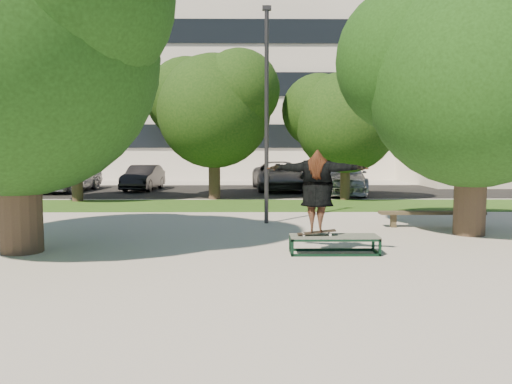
{
  "coord_description": "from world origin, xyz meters",
  "views": [
    {
      "loc": [
        0.54,
        -9.27,
        2.14
      ],
      "look_at": [
        0.65,
        0.6,
        1.29
      ],
      "focal_mm": 35.0,
      "sensor_mm": 36.0,
      "label": 1
    }
  ],
  "objects_px": {
    "bench": "(432,214)",
    "car_dark": "(143,178)",
    "tree_right": "(470,69)",
    "car_silver_b": "(342,178)",
    "car_grey": "(279,176)",
    "lamppost": "(267,113)",
    "grind_box": "(334,244)",
    "tree_left": "(11,36)",
    "car_silver_a": "(69,175)"
  },
  "relations": [
    {
      "from": "bench",
      "to": "car_dark",
      "type": "xyz_separation_m",
      "value": [
        -10.5,
        12.3,
        0.28
      ]
    },
    {
      "from": "tree_right",
      "to": "car_silver_b",
      "type": "height_order",
      "value": "tree_right"
    },
    {
      "from": "tree_right",
      "to": "car_grey",
      "type": "height_order",
      "value": "tree_right"
    },
    {
      "from": "car_grey",
      "to": "car_dark",
      "type": "bearing_deg",
      "value": 175.98
    },
    {
      "from": "lamppost",
      "to": "car_silver_b",
      "type": "relative_size",
      "value": 1.14
    },
    {
      "from": "grind_box",
      "to": "car_dark",
      "type": "relative_size",
      "value": 0.46
    },
    {
      "from": "tree_left",
      "to": "car_grey",
      "type": "xyz_separation_m",
      "value": [
        6.31,
        15.4,
        -3.68
      ]
    },
    {
      "from": "lamppost",
      "to": "car_dark",
      "type": "xyz_separation_m",
      "value": [
        -6.0,
        11.5,
        -2.5
      ]
    },
    {
      "from": "tree_left",
      "to": "lamppost",
      "type": "relative_size",
      "value": 1.16
    },
    {
      "from": "grind_box",
      "to": "bench",
      "type": "xyz_separation_m",
      "value": [
        3.25,
        3.41,
        0.18
      ]
    },
    {
      "from": "lamppost",
      "to": "car_silver_b",
      "type": "bearing_deg",
      "value": 67.25
    },
    {
      "from": "car_grey",
      "to": "car_silver_b",
      "type": "relative_size",
      "value": 1.0
    },
    {
      "from": "car_grey",
      "to": "car_silver_b",
      "type": "height_order",
      "value": "car_silver_b"
    },
    {
      "from": "car_silver_a",
      "to": "car_grey",
      "type": "distance_m",
      "value": 10.63
    },
    {
      "from": "tree_left",
      "to": "tree_right",
      "type": "relative_size",
      "value": 1.09
    },
    {
      "from": "car_silver_a",
      "to": "car_dark",
      "type": "bearing_deg",
      "value": 16.14
    },
    {
      "from": "bench",
      "to": "car_dark",
      "type": "relative_size",
      "value": 0.73
    },
    {
      "from": "tree_right",
      "to": "car_dark",
      "type": "bearing_deg",
      "value": 129.14
    },
    {
      "from": "lamppost",
      "to": "bench",
      "type": "height_order",
      "value": "lamppost"
    },
    {
      "from": "car_grey",
      "to": "tree_left",
      "type": "bearing_deg",
      "value": -116.28
    },
    {
      "from": "car_dark",
      "to": "car_silver_b",
      "type": "height_order",
      "value": "car_silver_b"
    },
    {
      "from": "car_silver_a",
      "to": "tree_left",
      "type": "bearing_deg",
      "value": -68.81
    },
    {
      "from": "tree_left",
      "to": "grind_box",
      "type": "relative_size",
      "value": 3.95
    },
    {
      "from": "car_dark",
      "to": "car_grey",
      "type": "xyz_separation_m",
      "value": [
        7.02,
        -0.0,
        0.09
      ]
    },
    {
      "from": "bench",
      "to": "car_silver_b",
      "type": "xyz_separation_m",
      "value": [
        -0.59,
        10.12,
        0.41
      ]
    },
    {
      "from": "bench",
      "to": "tree_left",
      "type": "bearing_deg",
      "value": -161.98
    },
    {
      "from": "car_dark",
      "to": "lamppost",
      "type": "bearing_deg",
      "value": -58.71
    },
    {
      "from": "bench",
      "to": "car_dark",
      "type": "distance_m",
      "value": 16.17
    },
    {
      "from": "tree_left",
      "to": "tree_right",
      "type": "xyz_separation_m",
      "value": [
        10.21,
        1.99,
        -0.33
      ]
    },
    {
      "from": "tree_left",
      "to": "car_silver_a",
      "type": "distance_m",
      "value": 15.72
    },
    {
      "from": "car_silver_a",
      "to": "grind_box",
      "type": "bearing_deg",
      "value": -49.24
    },
    {
      "from": "tree_right",
      "to": "bench",
      "type": "height_order",
      "value": "tree_right"
    },
    {
      "from": "grind_box",
      "to": "car_silver_b",
      "type": "relative_size",
      "value": 0.34
    },
    {
      "from": "tree_right",
      "to": "car_dark",
      "type": "height_order",
      "value": "tree_right"
    },
    {
      "from": "bench",
      "to": "tree_right",
      "type": "bearing_deg",
      "value": -69.16
    },
    {
      "from": "tree_left",
      "to": "car_silver_b",
      "type": "bearing_deg",
      "value": 55.18
    },
    {
      "from": "lamppost",
      "to": "grind_box",
      "type": "distance_m",
      "value": 5.3
    },
    {
      "from": "car_silver_b",
      "to": "tree_left",
      "type": "bearing_deg",
      "value": -116.06
    },
    {
      "from": "car_grey",
      "to": "car_silver_a",
      "type": "bearing_deg",
      "value": 179.83
    },
    {
      "from": "tree_left",
      "to": "bench",
      "type": "distance_m",
      "value": 11.05
    },
    {
      "from": "tree_left",
      "to": "lamppost",
      "type": "distance_m",
      "value": 6.7
    },
    {
      "from": "bench",
      "to": "car_dark",
      "type": "bearing_deg",
      "value": 130.91
    },
    {
      "from": "tree_left",
      "to": "car_silver_a",
      "type": "height_order",
      "value": "tree_left"
    },
    {
      "from": "grind_box",
      "to": "car_dark",
      "type": "height_order",
      "value": "car_dark"
    },
    {
      "from": "car_dark",
      "to": "tree_right",
      "type": "bearing_deg",
      "value": -47.12
    },
    {
      "from": "tree_right",
      "to": "grind_box",
      "type": "distance_m",
      "value": 5.83
    },
    {
      "from": "grind_box",
      "to": "bench",
      "type": "height_order",
      "value": "bench"
    },
    {
      "from": "tree_left",
      "to": "car_grey",
      "type": "bearing_deg",
      "value": 67.71
    },
    {
      "from": "car_dark",
      "to": "tree_left",
      "type": "bearing_deg",
      "value": -83.63
    },
    {
      "from": "car_silver_a",
      "to": "car_silver_b",
      "type": "relative_size",
      "value": 0.91
    }
  ]
}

